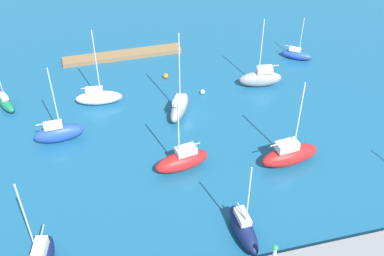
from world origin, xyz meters
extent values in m
plane|color=#19567F|center=(0.00, 0.00, 0.00)|extent=(160.00, 160.00, 0.00)
cube|color=olive|center=(6.45, -17.91, 0.38)|extent=(20.36, 2.52, 0.75)
sphere|color=green|center=(-2.34, 29.47, 5.03)|extent=(0.56, 0.56, 0.56)
ellipsoid|color=gray|center=(0.53, 0.28, 1.25)|extent=(4.94, 6.80, 2.49)
cube|color=silver|center=(0.79, 0.75, 2.85)|extent=(2.18, 2.67, 0.73)
cylinder|color=silver|center=(0.37, -0.01, 7.81)|extent=(0.16, 0.16, 10.63)
cylinder|color=silver|center=(1.08, 1.28, 3.37)|extent=(1.54, 2.65, 0.13)
ellipsoid|color=#2347B2|center=(17.81, 1.99, 1.23)|extent=(6.86, 2.54, 2.46)
cube|color=silver|center=(18.35, 2.02, 2.80)|extent=(2.50, 1.43, 0.68)
cylinder|color=silver|center=(17.48, 1.97, 7.05)|extent=(0.16, 0.16, 9.19)
cylinder|color=silver|center=(18.97, 2.05, 3.29)|extent=(3.00, 0.30, 0.13)
ellipsoid|color=red|center=(-10.96, 13.87, 1.29)|extent=(8.10, 3.49, 2.57)
cube|color=silver|center=(-10.34, 13.94, 3.12)|extent=(2.98, 1.89, 1.10)
cylinder|color=silver|center=(-11.35, 13.83, 7.53)|extent=(0.19, 0.19, 9.91)
cylinder|color=silver|center=(-9.62, 14.02, 3.82)|extent=(3.49, 0.52, 0.15)
cube|color=silver|center=(20.16, 22.35, 3.01)|extent=(1.77, 2.69, 1.07)
cylinder|color=silver|center=(20.35, 23.23, 7.87)|extent=(0.17, 0.17, 10.79)
cylinder|color=silver|center=(19.99, 21.58, 3.69)|extent=(0.85, 3.32, 0.13)
ellipsoid|color=#19724C|center=(25.26, -7.43, 0.80)|extent=(3.52, 4.98, 1.59)
cube|color=silver|center=(25.43, -7.78, 1.93)|extent=(1.61, 1.96, 0.68)
cylinder|color=silver|center=(25.15, -7.22, 4.40)|extent=(0.11, 0.11, 5.61)
cylinder|color=silver|center=(25.67, -8.26, 2.42)|extent=(1.11, 2.13, 0.09)
ellipsoid|color=white|center=(11.70, -5.33, 1.01)|extent=(7.14, 3.10, 2.02)
cube|color=silver|center=(12.24, -5.40, 2.38)|extent=(2.64, 1.65, 0.72)
cylinder|color=silver|center=(11.35, -5.29, 7.16)|extent=(0.17, 0.17, 10.28)
cylinder|color=silver|center=(12.70, -5.46, 2.89)|extent=(2.72, 0.47, 0.13)
ellipsoid|color=gray|center=(-13.52, -3.89, 1.25)|extent=(7.02, 3.18, 2.50)
cube|color=silver|center=(-14.06, -3.81, 2.95)|extent=(2.60, 1.69, 0.90)
cylinder|color=silver|center=(-13.19, -3.93, 7.02)|extent=(0.16, 0.16, 9.04)
cylinder|color=silver|center=(-14.70, -3.72, 3.55)|extent=(3.04, 0.55, 0.13)
ellipsoid|color=#2347B2|center=(-22.49, -10.00, 0.76)|extent=(5.38, 4.43, 1.53)
cube|color=silver|center=(-22.14, -10.24, 1.78)|extent=(2.17, 1.93, 0.50)
cylinder|color=silver|center=(-22.71, -9.85, 4.61)|extent=(0.13, 0.13, 6.16)
cylinder|color=silver|center=(-21.68, -10.55, 2.18)|extent=(2.12, 1.50, 0.10)
ellipsoid|color=red|center=(2.80, 11.44, 1.20)|extent=(7.49, 3.73, 2.41)
cube|color=silver|center=(2.23, 11.35, 2.85)|extent=(2.80, 1.95, 0.89)
cylinder|color=silver|center=(3.15, 11.50, 6.96)|extent=(0.17, 0.17, 9.12)
cylinder|color=silver|center=(1.74, 11.26, 3.45)|extent=(2.85, 0.61, 0.14)
ellipsoid|color=#141E4C|center=(-1.30, 23.75, 1.18)|extent=(2.37, 7.06, 2.36)
cube|color=silver|center=(-1.27, 23.19, 2.72)|extent=(1.34, 2.57, 0.73)
cylinder|color=silver|center=(-1.32, 24.09, 6.66)|extent=(0.17, 0.17, 8.60)
cylinder|color=silver|center=(-1.25, 22.86, 3.24)|extent=(0.27, 2.47, 0.13)
sphere|color=white|center=(-4.09, -3.89, 0.36)|extent=(0.73, 0.73, 0.73)
sphere|color=orange|center=(0.57, -9.63, 0.41)|extent=(0.82, 0.82, 0.82)
camera|label=1|loc=(12.54, 55.35, 43.64)|focal=45.22mm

